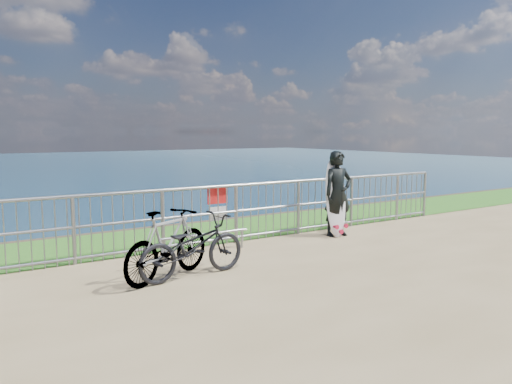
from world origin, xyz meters
TOP-DOWN VIEW (x-y plane):
  - grass_strip at (0.00, 2.70)m, footprint 120.00×120.00m
  - railing at (0.01, 1.60)m, footprint 10.06×0.10m
  - surfer at (1.54, 1.00)m, footprint 0.68×0.50m
  - surfboard at (1.47, 0.97)m, footprint 0.52×0.49m
  - bicycle_near at (-2.22, -0.05)m, footprint 1.79×0.79m
  - bicycle_far at (-2.56, 0.06)m, footprint 1.75×1.15m
  - bike_rack at (-1.40, 1.16)m, footprint 1.71×0.05m

SIDE VIEW (x-z plane):
  - grass_strip at x=0.00m, z-range 0.01..0.01m
  - bike_rack at x=-1.40m, z-range 0.12..0.47m
  - bicycle_near at x=-2.22m, z-range 0.00..0.91m
  - bicycle_far at x=-2.56m, z-range 0.00..1.02m
  - railing at x=0.01m, z-range 0.01..1.14m
  - surfboard at x=1.47m, z-range -0.06..1.56m
  - surfer at x=1.54m, z-range 0.00..1.73m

